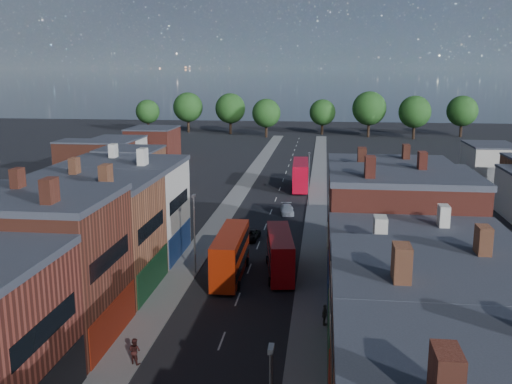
% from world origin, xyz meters
% --- Properties ---
extents(pavement_west, '(3.00, 200.00, 0.12)m').
position_xyz_m(pavement_west, '(-6.50, 50.00, 0.06)').
color(pavement_west, gray).
rests_on(pavement_west, ground).
extents(pavement_east, '(3.00, 200.00, 0.12)m').
position_xyz_m(pavement_east, '(6.50, 50.00, 0.06)').
color(pavement_east, gray).
rests_on(pavement_east, ground).
extents(lamp_post_2, '(0.25, 0.70, 8.12)m').
position_xyz_m(lamp_post_2, '(-5.20, 30.00, 4.70)').
color(lamp_post_2, slate).
rests_on(lamp_post_2, ground).
extents(lamp_post_3, '(0.25, 0.70, 8.12)m').
position_xyz_m(lamp_post_3, '(5.20, 60.00, 4.70)').
color(lamp_post_3, slate).
rests_on(lamp_post_3, ground).
extents(bus_0, '(2.78, 10.58, 4.55)m').
position_xyz_m(bus_0, '(-1.50, 29.35, 2.46)').
color(bus_0, '#B2260A').
rests_on(bus_0, ground).
extents(bus_1, '(3.54, 9.98, 4.22)m').
position_xyz_m(bus_1, '(3.23, 30.81, 2.28)').
color(bus_1, '#A5090C').
rests_on(bus_1, ground).
extents(bus_2, '(3.12, 11.18, 4.79)m').
position_xyz_m(bus_2, '(3.50, 72.11, 2.59)').
color(bus_2, red).
rests_on(bus_2, ground).
extents(car_2, '(2.28, 4.28, 1.15)m').
position_xyz_m(car_2, '(-1.20, 42.02, 0.57)').
color(car_2, black).
rests_on(car_2, ground).
extents(car_3, '(2.31, 4.53, 1.26)m').
position_xyz_m(car_3, '(2.38, 55.15, 0.63)').
color(car_3, white).
rests_on(car_3, ground).
extents(ped_1, '(1.02, 0.80, 1.86)m').
position_xyz_m(ped_1, '(-5.34, 11.81, 1.05)').
color(ped_1, '#461E1C').
rests_on(ped_1, pavement_west).
extents(ped_3, '(0.78, 1.12, 1.75)m').
position_xyz_m(ped_3, '(7.70, 19.45, 0.99)').
color(ped_3, '#59544C').
rests_on(ped_3, pavement_east).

